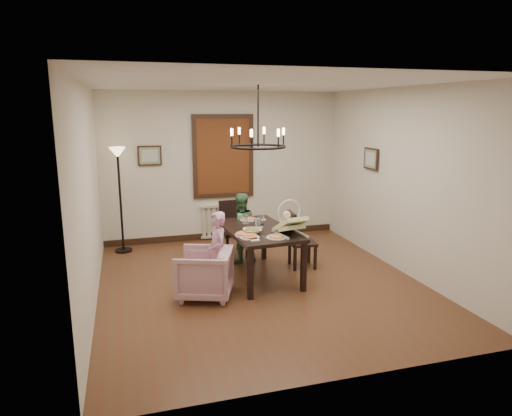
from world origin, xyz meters
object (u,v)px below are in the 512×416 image
drinking_glass (256,224)px  chair_right (303,239)px  elderly_woman (217,259)px  chair_far (234,229)px  floor_lamp (121,202)px  seated_man (240,233)px  armchair (204,273)px  dining_table (258,234)px  baby_bouncer (290,223)px

drinking_glass → chair_right: bearing=16.4°
elderly_woman → chair_far: bearing=151.3°
chair_far → floor_lamp: (-1.83, 0.80, 0.42)m
seated_man → armchair: bearing=44.8°
chair_far → chair_right: size_ratio=1.04×
dining_table → chair_right: bearing=11.4°
drinking_glass → baby_bouncer: bearing=-50.2°
chair_far → elderly_woman: bearing=-115.5°
elderly_woman → drinking_glass: (0.66, 0.37, 0.36)m
elderly_woman → seated_man: seated_man is taller
chair_far → baby_bouncer: 1.64m
seated_man → drinking_glass: 0.86m
baby_bouncer → floor_lamp: floor_lamp is taller
dining_table → seated_man: seated_man is taller
dining_table → elderly_woman: bearing=-155.2°
elderly_woman → baby_bouncer: 1.12m
dining_table → baby_bouncer: bearing=-57.9°
dining_table → baby_bouncer: size_ratio=3.17×
seated_man → chair_right: bearing=135.8°
armchair → floor_lamp: bearing=-136.4°
dining_table → chair_far: size_ratio=1.75×
chair_right → elderly_woman: size_ratio=0.97×
dining_table → baby_bouncer: (0.33, -0.45, 0.26)m
chair_far → armchair: size_ratio=1.32×
floor_lamp → chair_far: bearing=-23.6°
chair_far → floor_lamp: bearing=152.6°
seated_man → drinking_glass: bearing=81.0°
chair_right → floor_lamp: size_ratio=0.51×
dining_table → drinking_glass: drinking_glass is taller
seated_man → baby_bouncer: size_ratio=1.82×
chair_right → drinking_glass: size_ratio=5.91×
baby_bouncer → chair_right: bearing=46.8°
seated_man → floor_lamp: (-1.86, 1.10, 0.42)m
elderly_woman → floor_lamp: bearing=-158.0°
dining_table → baby_bouncer: 0.61m
floor_lamp → elderly_woman: bearing=-61.1°
seated_man → floor_lamp: size_ratio=0.53×
armchair → baby_bouncer: baby_bouncer is taller
armchair → elderly_woman: bearing=140.3°
drinking_glass → floor_lamp: floor_lamp is taller
dining_table → drinking_glass: (-0.03, -0.01, 0.16)m
chair_right → elderly_woman: 1.62m
chair_far → elderly_woman: (-0.58, -1.46, -0.01)m
chair_right → seated_man: bearing=63.7°
floor_lamp → dining_table: bearing=-43.9°
drinking_glass → armchair: bearing=-150.4°
chair_right → armchair: (-1.70, -0.74, -0.13)m
baby_bouncer → floor_lamp: bearing=126.0°
chair_far → armchair: chair_far is taller
drinking_glass → floor_lamp: 2.68m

